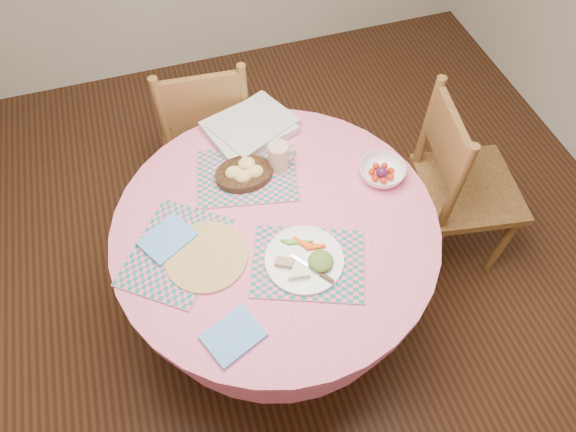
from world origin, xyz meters
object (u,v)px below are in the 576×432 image
(chair_right, at_px, (459,183))
(dinner_plate, at_px, (307,259))
(wicker_trivet, at_px, (206,256))
(latte_mug, at_px, (279,157))
(dining_table, at_px, (276,251))
(chair_back, at_px, (207,128))
(bread_bowl, at_px, (244,173))
(fruit_bowl, at_px, (382,172))

(chair_right, xyz_separation_m, dinner_plate, (-0.85, -0.31, 0.26))
(wicker_trivet, relative_size, dinner_plate, 1.06)
(wicker_trivet, xyz_separation_m, latte_mug, (0.37, 0.33, 0.06))
(dining_table, bearing_deg, chair_back, 98.21)
(bread_bowl, bearing_deg, chair_back, 96.44)
(chair_right, bearing_deg, dining_table, 106.63)
(bread_bowl, height_order, latte_mug, latte_mug)
(dining_table, height_order, chair_back, chair_back)
(chair_back, distance_m, fruit_bowl, 0.97)
(chair_right, distance_m, fruit_bowl, 0.51)
(bread_bowl, xyz_separation_m, latte_mug, (0.15, 0.01, 0.03))
(chair_right, distance_m, latte_mug, 0.88)
(wicker_trivet, distance_m, dinner_plate, 0.36)
(chair_right, distance_m, wicker_trivet, 1.22)
(bread_bowl, bearing_deg, fruit_bowl, -16.60)
(chair_back, relative_size, wicker_trivet, 3.21)
(latte_mug, distance_m, fruit_bowl, 0.41)
(chair_back, bearing_deg, dinner_plate, 104.44)
(chair_back, height_order, latte_mug, chair_back)
(dinner_plate, height_order, fruit_bowl, same)
(chair_right, bearing_deg, chair_back, 64.96)
(dinner_plate, bearing_deg, wicker_trivet, 159.31)
(bread_bowl, bearing_deg, wicker_trivet, -125.48)
(chair_right, relative_size, bread_bowl, 4.28)
(wicker_trivet, bearing_deg, latte_mug, 41.16)
(dining_table, distance_m, latte_mug, 0.38)
(chair_back, bearing_deg, chair_right, 150.20)
(chair_back, bearing_deg, bread_bowl, 100.95)
(chair_back, distance_m, dinner_plate, 1.06)
(chair_right, xyz_separation_m, bread_bowl, (-0.96, 0.13, 0.27))
(chair_right, bearing_deg, fruit_bowl, 102.45)
(latte_mug, relative_size, fruit_bowl, 0.53)
(chair_right, xyz_separation_m, wicker_trivet, (-1.19, -0.18, 0.24))
(chair_back, bearing_deg, dining_table, 102.72)
(latte_mug, bearing_deg, fruit_bowl, -24.03)
(dinner_plate, relative_size, bread_bowl, 1.23)
(bread_bowl, bearing_deg, dinner_plate, -75.68)
(dinner_plate, bearing_deg, bread_bowl, 104.32)
(wicker_trivet, bearing_deg, fruit_bowl, 11.91)
(chair_back, height_order, wicker_trivet, chair_back)
(dining_table, height_order, chair_right, chair_right)
(chair_back, relative_size, latte_mug, 7.91)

